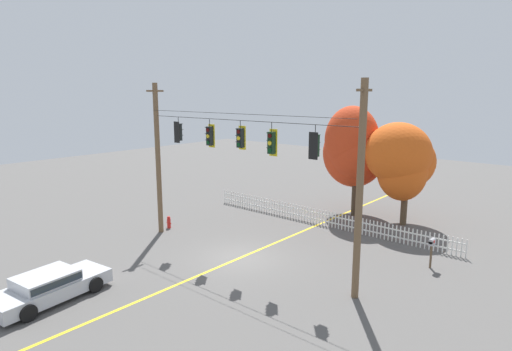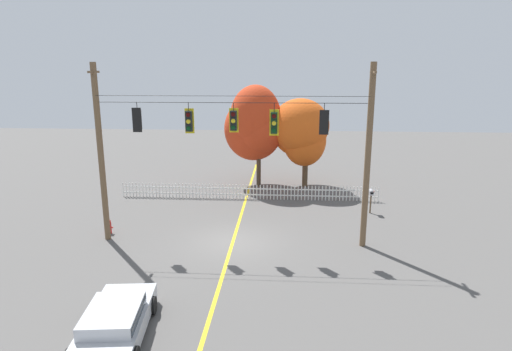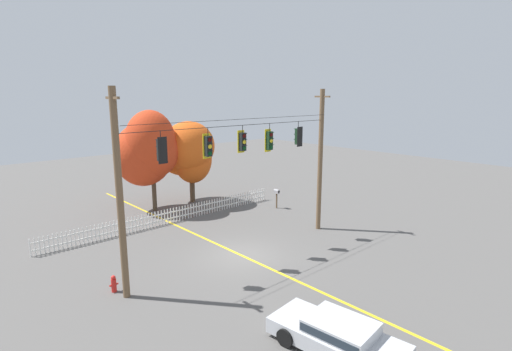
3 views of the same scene
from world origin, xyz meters
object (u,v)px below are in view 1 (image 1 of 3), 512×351
object	(u,v)px
traffic_signal_westbound_side	(241,138)
fire_hydrant	(169,222)
traffic_signal_southbound_primary	(315,145)
parked_car	(49,286)
roadside_mailbox	(432,244)
traffic_signal_northbound_primary	(210,136)
traffic_signal_northbound_secondary	(272,143)
autumn_maple_near_fence	(354,149)
traffic_signal_eastbound_side	(179,132)
autumn_maple_mid	(401,160)

from	to	relation	value
traffic_signal_westbound_side	fire_hydrant	world-z (taller)	traffic_signal_westbound_side
traffic_signal_southbound_primary	parked_car	distance (m)	12.03
fire_hydrant	roadside_mailbox	xyz separation A→B (m)	(14.23, 4.23, 0.81)
traffic_signal_northbound_primary	fire_hydrant	size ratio (longest dim) A/B	1.93
traffic_signal_westbound_side	roadside_mailbox	world-z (taller)	traffic_signal_westbound_side
traffic_signal_northbound_primary	traffic_signal_southbound_primary	size ratio (longest dim) A/B	1.03
traffic_signal_northbound_secondary	traffic_signal_southbound_primary	size ratio (longest dim) A/B	1.07
traffic_signal_westbound_side	fire_hydrant	size ratio (longest dim) A/B	1.85
autumn_maple_near_fence	traffic_signal_westbound_side	bearing A→B (deg)	-91.72
fire_hydrant	traffic_signal_westbound_side	bearing A→B (deg)	-6.37
traffic_signal_northbound_secondary	traffic_signal_westbound_side	bearing A→B (deg)	-179.98
traffic_signal_eastbound_side	parked_car	xyz separation A→B (m)	(1.65, -8.13, -5.44)
traffic_signal_northbound_primary	traffic_signal_westbound_side	size ratio (longest dim) A/B	1.05
autumn_maple_near_fence	fire_hydrant	size ratio (longest dim) A/B	9.73
autumn_maple_mid	traffic_signal_northbound_primary	bearing A→B (deg)	-117.82
traffic_signal_westbound_side	roadside_mailbox	size ratio (longest dim) A/B	0.96
traffic_signal_northbound_secondary	fire_hydrant	distance (m)	10.25
traffic_signal_eastbound_side	roadside_mailbox	size ratio (longest dim) A/B	0.95
autumn_maple_mid	parked_car	size ratio (longest dim) A/B	1.36
roadside_mailbox	autumn_maple_mid	bearing A→B (deg)	125.18
traffic_signal_westbound_side	traffic_signal_southbound_primary	world-z (taller)	same
traffic_signal_northbound_primary	traffic_signal_southbound_primary	distance (m)	6.25
traffic_signal_eastbound_side	autumn_maple_mid	bearing A→B (deg)	52.97
autumn_maple_near_fence	autumn_maple_mid	world-z (taller)	autumn_maple_near_fence
traffic_signal_southbound_primary	fire_hydrant	bearing A→B (deg)	175.96
traffic_signal_southbound_primary	fire_hydrant	world-z (taller)	traffic_signal_southbound_primary
traffic_signal_southbound_primary	autumn_maple_mid	bearing A→B (deg)	93.35
traffic_signal_eastbound_side	traffic_signal_northbound_secondary	world-z (taller)	same
autumn_maple_mid	parked_car	xyz separation A→B (m)	(-6.41, -18.81, -3.45)
traffic_signal_eastbound_side	traffic_signal_northbound_secondary	xyz separation A→B (m)	(6.41, 0.02, -0.10)
traffic_signal_northbound_primary	traffic_signal_westbound_side	bearing A→B (deg)	-0.01
traffic_signal_southbound_primary	autumn_maple_mid	xyz separation A→B (m)	(-0.63, 10.68, -1.95)
traffic_signal_northbound_primary	traffic_signal_northbound_secondary	bearing A→B (deg)	0.00
traffic_signal_westbound_side	traffic_signal_northbound_secondary	size ratio (longest dim) A/B	0.91
traffic_signal_eastbound_side	traffic_signal_northbound_secondary	distance (m)	6.41
fire_hydrant	parked_car	bearing A→B (deg)	-66.83
traffic_signal_northbound_primary	autumn_maple_near_fence	distance (m)	11.09
autumn_maple_near_fence	roadside_mailbox	size ratio (longest dim) A/B	5.05
traffic_signal_southbound_primary	traffic_signal_northbound_primary	bearing A→B (deg)	179.83
fire_hydrant	roadside_mailbox	size ratio (longest dim) A/B	0.52
traffic_signal_northbound_secondary	autumn_maple_mid	distance (m)	10.95
autumn_maple_mid	roadside_mailbox	xyz separation A→B (m)	(4.01, -5.69, -2.88)
traffic_signal_westbound_side	autumn_maple_mid	distance (m)	11.40
autumn_maple_mid	roadside_mailbox	bearing A→B (deg)	-54.82
parked_car	roadside_mailbox	world-z (taller)	roadside_mailbox
traffic_signal_northbound_primary	autumn_maple_near_fence	size ratio (longest dim) A/B	0.20
traffic_signal_northbound_secondary	autumn_maple_mid	size ratio (longest dim) A/B	0.24
traffic_signal_eastbound_side	traffic_signal_southbound_primary	bearing A→B (deg)	0.00
traffic_signal_eastbound_side	traffic_signal_northbound_secondary	size ratio (longest dim) A/B	0.91
traffic_signal_northbound_secondary	traffic_signal_southbound_primary	world-z (taller)	same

